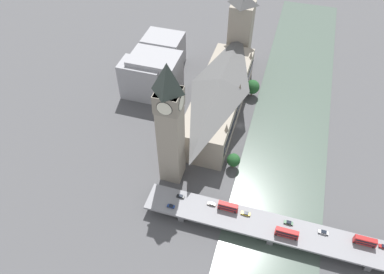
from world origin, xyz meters
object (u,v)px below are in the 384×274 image
at_px(car_southbound_lead, 384,247).
at_px(car_southbound_tail, 181,196).
at_px(parliament_hall, 220,96).
at_px(car_northbound_lead, 212,204).
at_px(victoria_tower, 241,30).
at_px(car_southbound_extra, 289,223).
at_px(double_decker_bus_mid, 365,241).
at_px(car_northbound_tail, 246,214).
at_px(car_northbound_mid, 323,232).
at_px(clock_tower, 170,123).
at_px(double_decker_bus_lead, 287,233).
at_px(road_bridge, 273,228).
at_px(car_southbound_mid, 171,206).
at_px(double_decker_bus_rear, 228,207).

distance_m(car_southbound_lead, car_southbound_tail, 99.20).
relative_size(parliament_hall, car_northbound_lead, 22.17).
xyz_separation_m(victoria_tower, car_southbound_extra, (-53.51, 135.50, -20.20)).
distance_m(double_decker_bus_mid, car_southbound_extra, 35.12).
xyz_separation_m(parliament_hall, victoria_tower, (0.06, -60.15, 13.47)).
height_order(car_northbound_tail, car_southbound_extra, car_northbound_tail).
height_order(car_northbound_mid, car_southbound_lead, car_northbound_mid).
relative_size(clock_tower, car_northbound_tail, 16.00).
relative_size(double_decker_bus_lead, car_northbound_lead, 2.54).
bearing_deg(road_bridge, car_northbound_mid, -171.51).
relative_size(victoria_tower, car_northbound_tail, 12.43).
xyz_separation_m(road_bridge, car_southbound_lead, (-50.77, -3.94, 1.95)).
xyz_separation_m(double_decker_bus_lead, car_northbound_lead, (38.37, -6.84, -1.98)).
bearing_deg(car_northbound_tail, car_southbound_lead, -179.20).
relative_size(road_bridge, car_southbound_lead, 28.82).
bearing_deg(car_southbound_extra, car_northbound_tail, 2.64).
bearing_deg(clock_tower, victoria_tower, -95.93).
height_order(double_decker_bus_lead, car_southbound_tail, double_decker_bus_lead).
relative_size(double_decker_bus_lead, car_southbound_mid, 2.83).
xyz_separation_m(road_bridge, car_southbound_tail, (48.43, -3.53, 1.95)).
distance_m(double_decker_bus_lead, double_decker_bus_rear, 30.59).
distance_m(double_decker_bus_lead, car_northbound_lead, 39.03).
distance_m(double_decker_bus_rear, car_northbound_lead, 8.69).
relative_size(car_northbound_lead, car_southbound_extra, 0.98).
bearing_deg(car_southbound_mid, double_decker_bus_mid, -175.84).
bearing_deg(car_northbound_mid, car_southbound_tail, -0.03).
bearing_deg(double_decker_bus_lead, car_northbound_lead, -10.11).
xyz_separation_m(car_northbound_lead, car_northbound_mid, (-55.32, 0.18, 0.06)).
bearing_deg(car_northbound_lead, car_southbound_extra, -179.52).
bearing_deg(car_southbound_mid, double_decker_bus_lead, -179.64).
distance_m(double_decker_bus_lead, car_southbound_lead, 44.89).
xyz_separation_m(clock_tower, double_decker_bus_lead, (-65.42, 24.67, -31.43)).
relative_size(car_northbound_tail, car_southbound_lead, 1.05).
bearing_deg(double_decker_bus_rear, car_southbound_extra, -178.57).
xyz_separation_m(double_decker_bus_rear, car_northbound_tail, (-9.27, 0.22, -1.89)).
distance_m(car_northbound_lead, car_southbound_mid, 20.63).
xyz_separation_m(clock_tower, car_northbound_tail, (-44.78, 18.47, -33.39)).
bearing_deg(double_decker_bus_mid, double_decker_bus_lead, 10.25).
xyz_separation_m(road_bridge, car_northbound_lead, (31.89, -3.68, 1.95)).
xyz_separation_m(car_northbound_mid, car_northbound_tail, (37.58, 0.46, -0.03)).
bearing_deg(double_decker_bus_lead, parliament_hall, -57.23).
xyz_separation_m(double_decker_bus_lead, double_decker_bus_mid, (-35.42, -6.41, -0.12)).
xyz_separation_m(victoria_tower, car_southbound_lead, (-97.44, 135.56, -20.20)).
bearing_deg(car_northbound_mid, car_southbound_lead, -179.06).
bearing_deg(double_decker_bus_lead, car_southbound_lead, -170.88).
xyz_separation_m(double_decker_bus_rear, car_southbound_tail, (25.01, -0.28, -1.92)).
height_order(double_decker_bus_mid, car_northbound_lead, double_decker_bus_mid).
bearing_deg(car_northbound_lead, car_southbound_mid, 20.45).
height_order(car_southbound_mid, car_southbound_extra, car_southbound_extra).
bearing_deg(double_decker_bus_mid, parliament_hall, -40.69).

